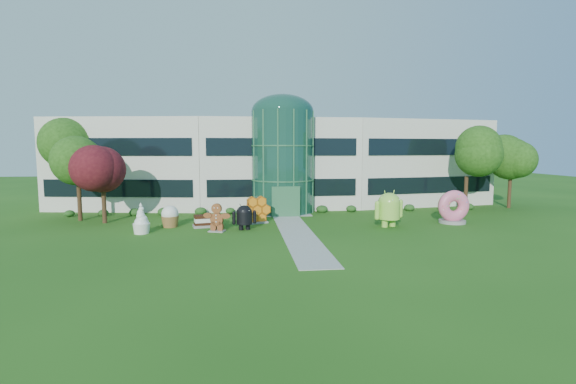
{
  "coord_description": "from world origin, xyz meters",
  "views": [
    {
      "loc": [
        -4.12,
        -28.61,
        6.26
      ],
      "look_at": [
        -0.15,
        6.0,
        2.6
      ],
      "focal_mm": 26.0,
      "sensor_mm": 36.0,
      "label": 1
    }
  ],
  "objects_px": {
    "android_green": "(389,207)",
    "gingerbread": "(217,217)",
    "android_black": "(244,215)",
    "donut": "(453,206)"
  },
  "relations": [
    {
      "from": "gingerbread",
      "to": "donut",
      "type": "bearing_deg",
      "value": 22.58
    },
    {
      "from": "android_green",
      "to": "android_black",
      "type": "distance_m",
      "value": 11.51
    },
    {
      "from": "android_black",
      "to": "donut",
      "type": "height_order",
      "value": "donut"
    },
    {
      "from": "gingerbread",
      "to": "android_green",
      "type": "bearing_deg",
      "value": 20.17
    },
    {
      "from": "gingerbread",
      "to": "android_black",
      "type": "bearing_deg",
      "value": 31.46
    },
    {
      "from": "android_green",
      "to": "gingerbread",
      "type": "bearing_deg",
      "value": 161.74
    },
    {
      "from": "android_black",
      "to": "android_green",
      "type": "bearing_deg",
      "value": -13.03
    },
    {
      "from": "android_black",
      "to": "donut",
      "type": "xyz_separation_m",
      "value": [
        17.41,
        0.96,
        0.29
      ]
    },
    {
      "from": "android_black",
      "to": "donut",
      "type": "distance_m",
      "value": 17.44
    },
    {
      "from": "android_green",
      "to": "donut",
      "type": "distance_m",
      "value": 6.0
    }
  ]
}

